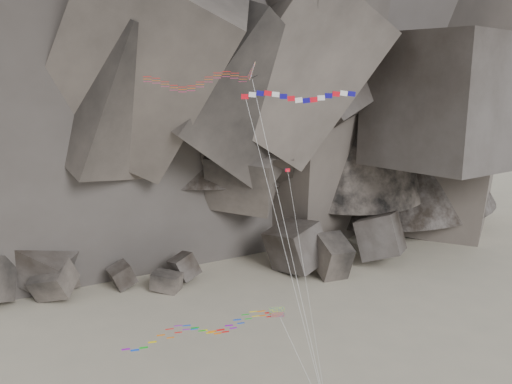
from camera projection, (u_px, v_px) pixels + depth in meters
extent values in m
cube|color=#47423F|center=(380.00, 243.00, 96.95)|extent=(10.83, 11.68, 9.44)
cube|color=#47423F|center=(122.00, 279.00, 85.85)|extent=(4.90, 4.60, 4.34)
cube|color=#47423F|center=(67.00, 281.00, 86.34)|extent=(4.23, 5.24, 4.09)
cube|color=#47423F|center=(295.00, 253.00, 92.13)|extent=(10.83, 9.92, 9.05)
cube|color=#47423F|center=(54.00, 288.00, 81.51)|extent=(7.04, 7.12, 6.27)
cube|color=#47423F|center=(42.00, 276.00, 83.49)|extent=(11.04, 9.60, 9.38)
cube|color=#47423F|center=(332.00, 261.00, 90.01)|extent=(5.66, 7.87, 7.26)
cube|color=#47423F|center=(184.00, 271.00, 88.44)|extent=(5.50, 4.71, 5.12)
cube|color=#47423F|center=(167.00, 283.00, 85.21)|extent=(5.20, 4.74, 2.98)
cylinder|color=silver|center=(291.00, 253.00, 50.09)|extent=(6.31, 5.28, 31.00)
cube|color=red|center=(245.00, 97.00, 48.85)|extent=(0.70, 0.54, 0.41)
cube|color=white|center=(252.00, 95.00, 48.76)|extent=(0.73, 0.54, 0.46)
cube|color=#120B83|center=(260.00, 93.00, 48.65)|extent=(0.74, 0.55, 0.49)
cube|color=red|center=(268.00, 93.00, 48.54)|extent=(0.75, 0.55, 0.50)
cube|color=white|center=(276.00, 94.00, 48.46)|extent=(0.73, 0.55, 0.47)
cube|color=#120B83|center=(283.00, 96.00, 48.40)|extent=(0.70, 0.54, 0.43)
cube|color=red|center=(291.00, 98.00, 48.38)|extent=(0.72, 0.54, 0.45)
cube|color=white|center=(299.00, 100.00, 48.39)|extent=(0.74, 0.55, 0.49)
cube|color=#120B83|center=(306.00, 100.00, 48.42)|extent=(0.75, 0.55, 0.50)
cube|color=red|center=(314.00, 100.00, 48.45)|extent=(0.74, 0.55, 0.48)
cube|color=white|center=(321.00, 98.00, 48.47)|extent=(0.71, 0.54, 0.44)
cube|color=#120B83|center=(328.00, 96.00, 48.47)|extent=(0.71, 0.54, 0.44)
cube|color=red|center=(336.00, 94.00, 48.45)|extent=(0.74, 0.55, 0.48)
cube|color=white|center=(344.00, 93.00, 48.41)|extent=(0.75, 0.55, 0.50)
cube|color=#120B83|center=(351.00, 94.00, 48.36)|extent=(0.74, 0.55, 0.49)
cylinder|color=silver|center=(288.00, 265.00, 50.10)|extent=(6.85, 4.94, 29.02)
cube|color=#DDFF0E|center=(277.00, 311.00, 51.50)|extent=(1.51, 0.75, 0.80)
cube|color=#0CB219|center=(277.00, 315.00, 51.38)|extent=(1.25, 0.57, 0.54)
cylinder|color=silver|center=(303.00, 367.00, 51.52)|extent=(4.31, 3.04, 9.97)
cube|color=red|center=(288.00, 170.00, 54.80)|extent=(0.48, 0.15, 0.31)
cube|color=#120B83|center=(286.00, 170.00, 54.78)|extent=(0.18, 0.08, 0.32)
cylinder|color=silver|center=(308.00, 293.00, 53.16)|extent=(2.14, 8.80, 21.76)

